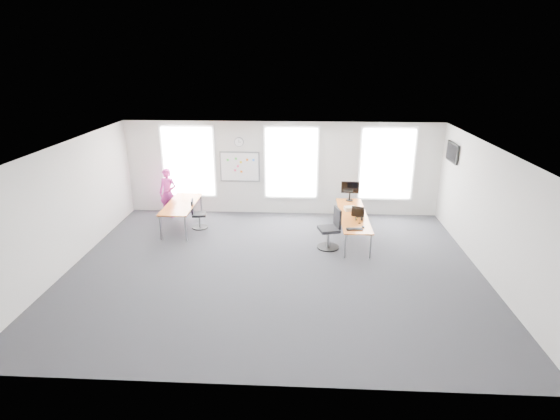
# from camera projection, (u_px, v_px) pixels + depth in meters

# --- Properties ---
(floor) EXTENTS (10.00, 10.00, 0.00)m
(floor) POSITION_uv_depth(u_px,v_px,m) (274.00, 269.00, 10.69)
(floor) COLOR #2C2C32
(floor) RESTS_ON ground
(ceiling) EXTENTS (10.00, 10.00, 0.00)m
(ceiling) POSITION_uv_depth(u_px,v_px,m) (273.00, 148.00, 9.68)
(ceiling) COLOR silver
(ceiling) RESTS_ON ground
(wall_back) EXTENTS (10.00, 0.00, 10.00)m
(wall_back) POSITION_uv_depth(u_px,v_px,m) (282.00, 169.00, 13.95)
(wall_back) COLOR silver
(wall_back) RESTS_ON ground
(wall_front) EXTENTS (10.00, 0.00, 10.00)m
(wall_front) POSITION_uv_depth(u_px,v_px,m) (256.00, 303.00, 6.43)
(wall_front) COLOR silver
(wall_front) RESTS_ON ground
(wall_left) EXTENTS (0.00, 10.00, 10.00)m
(wall_left) POSITION_uv_depth(u_px,v_px,m) (65.00, 207.00, 10.43)
(wall_left) COLOR silver
(wall_left) RESTS_ON ground
(wall_right) EXTENTS (0.00, 10.00, 10.00)m
(wall_right) POSITION_uv_depth(u_px,v_px,m) (492.00, 215.00, 9.94)
(wall_right) COLOR silver
(wall_right) RESTS_ON ground
(window_left) EXTENTS (1.60, 0.06, 2.20)m
(window_left) POSITION_uv_depth(u_px,v_px,m) (189.00, 162.00, 14.00)
(window_left) COLOR white
(window_left) RESTS_ON wall_back
(window_mid) EXTENTS (1.60, 0.06, 2.20)m
(window_mid) POSITION_uv_depth(u_px,v_px,m) (291.00, 163.00, 13.84)
(window_mid) COLOR white
(window_mid) RESTS_ON wall_back
(window_right) EXTENTS (1.60, 0.06, 2.20)m
(window_right) POSITION_uv_depth(u_px,v_px,m) (387.00, 164.00, 13.69)
(window_right) COLOR white
(window_right) RESTS_ON wall_back
(desk_right) EXTENTS (0.76, 2.86, 0.70)m
(desk_right) POSITION_uv_depth(u_px,v_px,m) (353.00, 216.00, 12.31)
(desk_right) COLOR #DA5F22
(desk_right) RESTS_ON ground
(desk_left) EXTENTS (0.84, 2.09, 0.76)m
(desk_left) POSITION_uv_depth(u_px,v_px,m) (181.00, 206.00, 13.00)
(desk_left) COLOR #DA5F22
(desk_left) RESTS_ON ground
(chair_right) EXTENTS (0.62, 0.62, 1.12)m
(chair_right) POSITION_uv_depth(u_px,v_px,m) (331.00, 231.00, 11.70)
(chair_right) COLOR black
(chair_right) RESTS_ON ground
(chair_left) EXTENTS (0.48, 0.48, 0.89)m
(chair_left) POSITION_uv_depth(u_px,v_px,m) (197.00, 216.00, 13.07)
(chair_left) COLOR black
(chair_left) RESTS_ON ground
(person) EXTENTS (0.64, 0.49, 1.58)m
(person) POSITION_uv_depth(u_px,v_px,m) (168.00, 193.00, 13.87)
(person) COLOR #D934A1
(person) RESTS_ON ground
(whiteboard) EXTENTS (1.20, 0.03, 0.90)m
(whiteboard) POSITION_uv_depth(u_px,v_px,m) (240.00, 167.00, 13.97)
(whiteboard) COLOR white
(whiteboard) RESTS_ON wall_back
(wall_clock) EXTENTS (0.30, 0.04, 0.30)m
(wall_clock) POSITION_uv_depth(u_px,v_px,m) (239.00, 142.00, 13.70)
(wall_clock) COLOR gray
(wall_clock) RESTS_ON wall_back
(tv) EXTENTS (0.06, 0.90, 0.55)m
(tv) POSITION_uv_depth(u_px,v_px,m) (453.00, 152.00, 12.49)
(tv) COLOR black
(tv) RESTS_ON wall_right
(keyboard) EXTENTS (0.44, 0.21, 0.02)m
(keyboard) POSITION_uv_depth(u_px,v_px,m) (354.00, 229.00, 11.23)
(keyboard) COLOR black
(keyboard) RESTS_ON desk_right
(mouse) EXTENTS (0.09, 0.13, 0.04)m
(mouse) POSITION_uv_depth(u_px,v_px,m) (363.00, 227.00, 11.35)
(mouse) COLOR black
(mouse) RESTS_ON desk_right
(lens_cap) EXTENTS (0.09, 0.09, 0.01)m
(lens_cap) POSITION_uv_depth(u_px,v_px,m) (360.00, 223.00, 11.64)
(lens_cap) COLOR black
(lens_cap) RESTS_ON desk_right
(headphones) EXTENTS (0.19, 0.10, 0.11)m
(headphones) POSITION_uv_depth(u_px,v_px,m) (359.00, 219.00, 11.83)
(headphones) COLOR black
(headphones) RESTS_ON desk_right
(laptop_sleeve) EXTENTS (0.36, 0.28, 0.28)m
(laptop_sleeve) POSITION_uv_depth(u_px,v_px,m) (358.00, 212.00, 12.07)
(laptop_sleeve) COLOR black
(laptop_sleeve) RESTS_ON desk_right
(paper_stack) EXTENTS (0.35, 0.29, 0.11)m
(paper_stack) POSITION_uv_depth(u_px,v_px,m) (350.00, 209.00, 12.60)
(paper_stack) COLOR beige
(paper_stack) RESTS_ON desk_right
(monitor) EXTENTS (0.55, 0.22, 0.61)m
(monitor) POSITION_uv_depth(u_px,v_px,m) (350.00, 189.00, 13.32)
(monitor) COLOR black
(monitor) RESTS_ON desk_right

